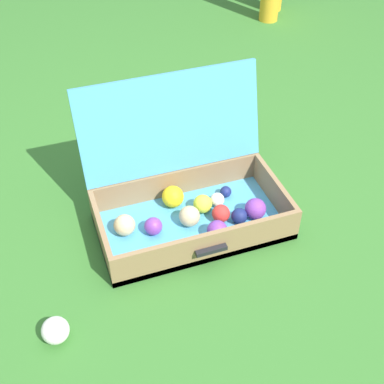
% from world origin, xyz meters
% --- Properties ---
extents(ground_plane, '(16.00, 16.00, 0.00)m').
position_xyz_m(ground_plane, '(0.00, 0.00, 0.00)').
color(ground_plane, '#336B28').
extents(open_suitcase, '(0.68, 0.49, 0.49)m').
position_xyz_m(open_suitcase, '(-0.05, 0.04, 0.11)').
color(open_suitcase, '#4799C6').
rests_on(open_suitcase, ground).
extents(stray_ball_on_grass, '(0.08, 0.08, 0.08)m').
position_xyz_m(stray_ball_on_grass, '(-0.60, -0.33, 0.04)').
color(stray_ball_on_grass, white).
rests_on(stray_ball_on_grass, ground).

